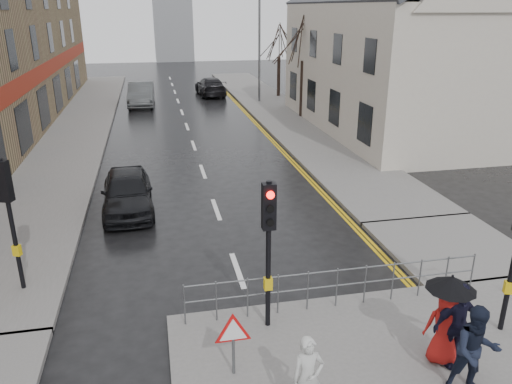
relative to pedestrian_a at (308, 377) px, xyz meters
name	(u,v)px	position (x,y,z in m)	size (l,w,h in m)	color
ground	(261,336)	(-0.28, 2.44, -0.90)	(120.00, 120.00, 0.00)	black
left_pavement	(79,123)	(-6.78, 25.44, -0.83)	(4.00, 44.00, 0.14)	#605E5B
right_pavement	(275,109)	(6.22, 27.44, -0.83)	(4.00, 40.00, 0.14)	#605E5B
pavement_bridge_right	(451,246)	(6.22, 5.44, -0.83)	(4.00, 4.20, 0.14)	#605E5B
building_right_cream	(400,45)	(11.72, 20.44, 3.88)	(9.00, 16.40, 10.10)	beige
traffic_signal_near_left	(269,230)	(-0.08, 2.63, 1.56)	(0.28, 0.27, 3.40)	black
traffic_signal_far_left	(8,202)	(-5.78, 5.44, 1.56)	(0.34, 0.33, 3.40)	black
guard_railing_front	(337,279)	(1.67, 3.04, -0.04)	(7.14, 0.04, 1.00)	#595B5E
warning_sign	(233,334)	(-1.08, 1.23, 0.14)	(0.80, 0.07, 1.35)	#595B5E
street_lamp	(257,38)	(5.54, 30.44, 3.81)	(1.83, 0.25, 8.00)	#595B5E
tree_near	(304,36)	(7.22, 24.44, 4.24)	(2.40, 2.40, 6.58)	black
tree_far	(279,40)	(7.72, 32.44, 3.52)	(2.40, 2.40, 5.64)	black
pedestrian_a	(308,377)	(0.00, 0.00, 0.00)	(0.55, 0.36, 1.52)	#B5B6B1
pedestrian_b	(476,351)	(3.09, -0.13, 0.13)	(0.86, 0.67, 1.78)	black
pedestrian_with_umbrella	(447,314)	(3.03, 0.75, 0.32)	(0.96, 0.96, 1.92)	#9E1512
pedestrian_d	(456,324)	(3.18, 0.65, 0.14)	(1.06, 0.44, 1.81)	black
car_parked	(127,191)	(-3.34, 10.47, -0.17)	(1.71, 4.26, 1.45)	black
car_mid	(141,94)	(-2.99, 31.06, -0.06)	(1.77, 5.07, 1.67)	#434647
car_far	(210,86)	(2.51, 34.57, -0.17)	(2.03, 5.00, 1.45)	black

